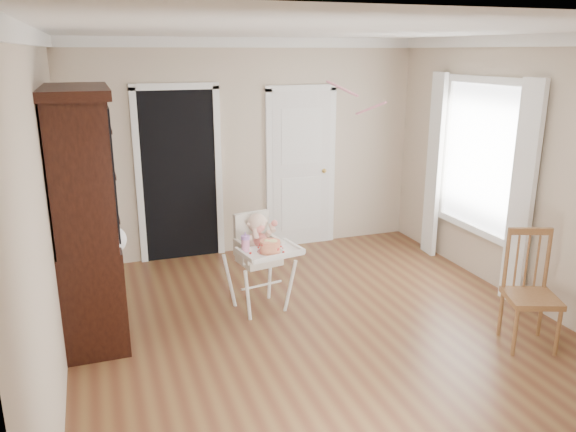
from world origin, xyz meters
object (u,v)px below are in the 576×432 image
object	(u,v)px
cake	(270,246)
dining_chair	(530,293)
china_cabinet	(87,215)
sippy_cup	(246,243)
high_chair	(259,251)

from	to	relation	value
cake	dining_chair	distance (m)	2.37
cake	china_cabinet	distance (m)	1.69
sippy_cup	dining_chair	distance (m)	2.61
high_chair	dining_chair	xyz separation A→B (m)	(2.06, -1.47, -0.14)
cake	sippy_cup	world-z (taller)	sippy_cup
cake	sippy_cup	distance (m)	0.24
high_chair	sippy_cup	distance (m)	0.30
sippy_cup	dining_chair	xyz separation A→B (m)	(2.24, -1.31, -0.30)
cake	dining_chair	bearing A→B (deg)	-30.94
dining_chair	cake	bearing A→B (deg)	169.81
china_cabinet	dining_chair	size ratio (longest dim) A/B	2.16
china_cabinet	high_chair	bearing A→B (deg)	-2.89
high_chair	china_cabinet	bearing A→B (deg)	166.77
cake	sippy_cup	xyz separation A→B (m)	(-0.22, 0.09, 0.03)
high_chair	dining_chair	distance (m)	2.53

